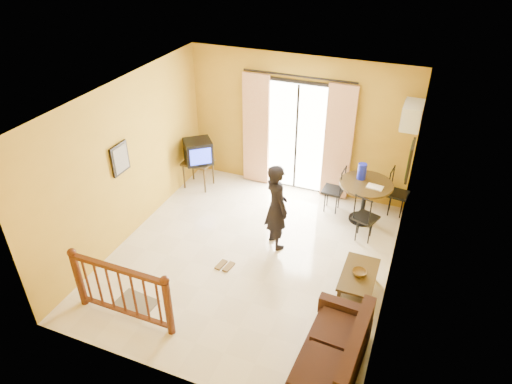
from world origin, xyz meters
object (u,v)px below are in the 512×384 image
at_px(television, 198,151).
at_px(coffee_table, 358,280).
at_px(dining_table, 365,191).
at_px(standing_person, 276,207).
at_px(sofa, 335,355).

height_order(television, coffee_table, television).
xyz_separation_m(television, coffee_table, (3.72, -1.95, -0.55)).
relative_size(dining_table, standing_person, 0.62).
xyz_separation_m(television, sofa, (3.72, -3.42, -0.55)).
xyz_separation_m(television, dining_table, (3.41, 0.04, -0.18)).
bearing_deg(sofa, television, 140.64).
bearing_deg(standing_person, sofa, 169.64).
bearing_deg(dining_table, coffee_table, -81.34).
distance_m(television, coffee_table, 4.23).
bearing_deg(coffee_table, standing_person, 156.37).
height_order(dining_table, coffee_table, dining_table).
bearing_deg(standing_person, television, 13.19).
relative_size(dining_table, coffee_table, 1.07).
bearing_deg(coffee_table, television, 152.34).
relative_size(sofa, standing_person, 1.00).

